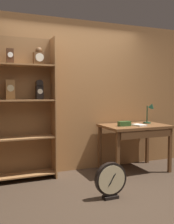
{
  "coord_description": "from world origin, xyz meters",
  "views": [
    {
      "loc": [
        -1.48,
        -2.9,
        1.37
      ],
      "look_at": [
        -0.05,
        0.56,
        1.08
      ],
      "focal_mm": 41.7,
      "sensor_mm": 36.0,
      "label": 1
    }
  ],
  "objects_px": {
    "bookshelf": "(11,107)",
    "open_repair_manual": "(139,125)",
    "desk_lamp": "(150,111)",
    "round_clock_large": "(111,180)",
    "toolbox_small": "(124,124)",
    "workbench": "(135,131)"
  },
  "relations": [
    {
      "from": "workbench",
      "to": "toolbox_small",
      "type": "height_order",
      "value": "toolbox_small"
    },
    {
      "from": "desk_lamp",
      "to": "round_clock_large",
      "type": "height_order",
      "value": "desk_lamp"
    },
    {
      "from": "workbench",
      "to": "toolbox_small",
      "type": "relative_size",
      "value": 5.32
    },
    {
      "from": "bookshelf",
      "to": "round_clock_large",
      "type": "bearing_deg",
      "value": -47.35
    },
    {
      "from": "bookshelf",
      "to": "open_repair_manual",
      "type": "height_order",
      "value": "bookshelf"
    },
    {
      "from": "desk_lamp",
      "to": "open_repair_manual",
      "type": "relative_size",
      "value": 1.73
    },
    {
      "from": "toolbox_small",
      "to": "round_clock_large",
      "type": "xyz_separation_m",
      "value": [
        -0.7,
        -0.85,
        -0.6
      ]
    },
    {
      "from": "toolbox_small",
      "to": "open_repair_manual",
      "type": "height_order",
      "value": "toolbox_small"
    },
    {
      "from": "workbench",
      "to": "toolbox_small",
      "type": "distance_m",
      "value": 0.28
    },
    {
      "from": "bookshelf",
      "to": "workbench",
      "type": "height_order",
      "value": "bookshelf"
    },
    {
      "from": "bookshelf",
      "to": "toolbox_small",
      "type": "height_order",
      "value": "bookshelf"
    },
    {
      "from": "workbench",
      "to": "toolbox_small",
      "type": "bearing_deg",
      "value": -170.27
    },
    {
      "from": "toolbox_small",
      "to": "round_clock_large",
      "type": "relative_size",
      "value": 0.44
    },
    {
      "from": "bookshelf",
      "to": "toolbox_small",
      "type": "bearing_deg",
      "value": -10.45
    },
    {
      "from": "toolbox_small",
      "to": "workbench",
      "type": "bearing_deg",
      "value": 9.73
    },
    {
      "from": "bookshelf",
      "to": "workbench",
      "type": "distance_m",
      "value": 2.09
    },
    {
      "from": "bookshelf",
      "to": "workbench",
      "type": "bearing_deg",
      "value": -8.08
    },
    {
      "from": "toolbox_small",
      "to": "desk_lamp",
      "type": "bearing_deg",
      "value": 14.1
    },
    {
      "from": "open_repair_manual",
      "to": "round_clock_large",
      "type": "height_order",
      "value": "open_repair_manual"
    },
    {
      "from": "desk_lamp",
      "to": "toolbox_small",
      "type": "xyz_separation_m",
      "value": [
        -0.62,
        -0.16,
        -0.18
      ]
    },
    {
      "from": "bookshelf",
      "to": "desk_lamp",
      "type": "distance_m",
      "value": 2.42
    },
    {
      "from": "open_repair_manual",
      "to": "round_clock_large",
      "type": "distance_m",
      "value": 1.35
    }
  ]
}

